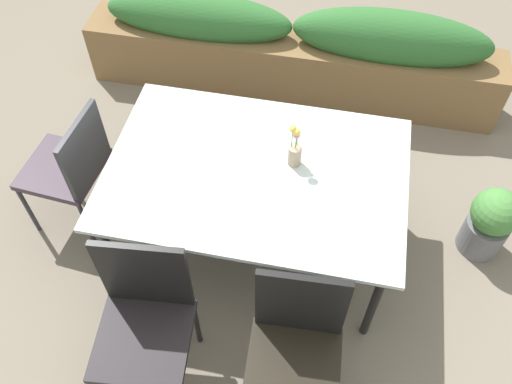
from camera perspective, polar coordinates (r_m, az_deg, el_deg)
ground_plane at (r=3.47m, az=1.57°, el=-5.44°), size 12.00×12.00×0.00m
dining_table at (r=2.94m, az=-0.00°, el=1.66°), size 1.62×1.10×0.71m
chair_near_right at (r=2.58m, az=4.23°, el=-15.78°), size 0.45×0.45×0.97m
chair_near_left at (r=2.70m, az=-11.69°, el=-12.70°), size 0.49×0.49×0.96m
chair_end_left at (r=3.37m, az=-18.89°, el=2.74°), size 0.48×0.48×0.88m
flower_vase at (r=2.87m, az=4.12°, el=4.41°), size 0.08×0.07×0.28m
planter_box at (r=4.18m, az=3.92°, el=14.57°), size 3.12×0.40×0.80m
potted_plant at (r=3.53m, az=23.48°, el=-2.89°), size 0.29×0.29×0.51m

